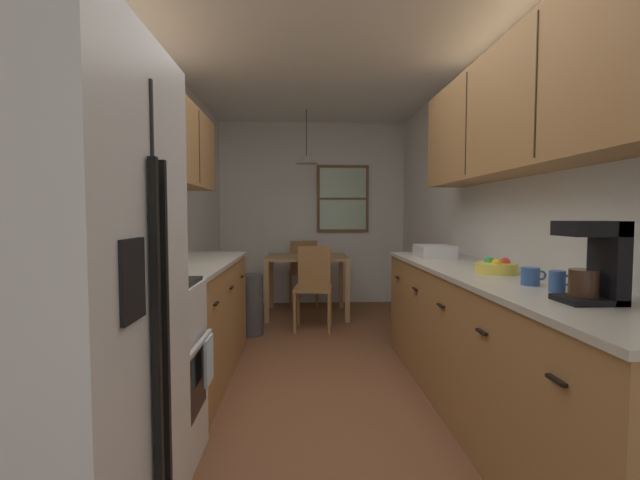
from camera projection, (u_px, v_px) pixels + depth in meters
ground_plane at (320, 364)px, 3.67m from camera, size 12.00×12.00×0.00m
wall_left at (154, 212)px, 3.54m from camera, size 0.10×9.00×2.55m
wall_right at (482, 212)px, 3.65m from camera, size 0.10×9.00×2.55m
wall_back at (312, 213)px, 6.24m from camera, size 4.40×0.10×2.55m
ceiling_slab at (321, 49)px, 3.52m from camera, size 4.40×9.00×0.08m
refrigerator at (40, 331)px, 1.33m from camera, size 0.72×0.82×1.80m
stove_range at (127, 378)px, 2.09m from camera, size 0.66×0.63×1.10m
microwave_over_range at (96, 132)px, 2.02m from camera, size 0.39×0.62×0.35m
counter_left at (191, 320)px, 3.33m from camera, size 0.64×1.84×0.90m
upper_cabinets_left at (167, 140)px, 3.20m from camera, size 0.33×1.92×0.63m
counter_right at (490, 345)px, 2.69m from camera, size 0.64×3.05×0.90m
upper_cabinets_right at (522, 108)px, 2.57m from camera, size 0.33×2.73×0.76m
dining_table at (307, 264)px, 5.47m from camera, size 1.00×0.87×0.75m
dining_chair_near at (313, 283)px, 4.83m from camera, size 0.44×0.44×0.90m
dining_chair_far at (304, 269)px, 6.12m from camera, size 0.41×0.41×0.90m
pendant_light at (306, 159)px, 5.39m from camera, size 0.28×0.28×0.66m
back_window at (343, 199)px, 6.17m from camera, size 0.73×0.05×0.94m
trash_bin at (250, 304)px, 4.58m from camera, size 0.29×0.29×0.63m
storage_canister at (158, 261)px, 2.57m from camera, size 0.12×0.12×0.16m
dish_towel at (209, 360)px, 2.26m from camera, size 0.02×0.16×0.24m
coffee_maker at (597, 260)px, 1.74m from camera, size 0.22×0.18×0.33m
mug_by_coffeemaker at (558, 281)px, 1.98m from camera, size 0.11×0.07×0.10m
mug_spare at (531, 276)px, 2.18m from camera, size 0.13×0.09×0.09m
fruit_bowl at (496, 267)px, 2.65m from camera, size 0.25×0.25×0.09m
dish_rack at (434, 251)px, 3.64m from camera, size 0.28×0.34×0.10m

